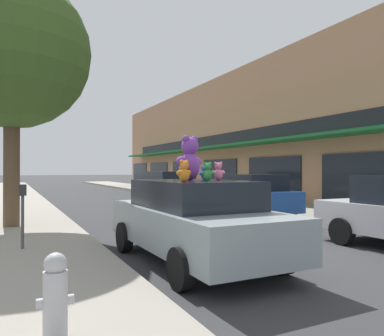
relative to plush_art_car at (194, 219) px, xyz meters
The scene contains 18 objects.
ground_plane 2.48m from the plush_art_car, 15.81° to the left, with size 260.00×260.00×0.00m, color #333335.
sidewalk_near 3.18m from the plush_art_car, 168.09° to the left, with size 3.36×90.00×0.16m.
storefront_row 21.81m from the plush_art_car, 43.56° to the left, with size 14.22×38.75×7.88m.
plush_art_car is the anchor object (origin of this frame).
teddy_bear_giant 1.19m from the plush_art_car, 76.00° to the left, with size 0.66×0.49×0.88m.
teddy_bear_green 0.92m from the plush_art_car, 38.14° to the right, with size 0.24×0.23×0.34m.
teddy_bear_red 0.88m from the plush_art_car, 133.82° to the left, with size 0.19×0.22×0.30m.
teddy_bear_cream 1.19m from the plush_art_car, 80.85° to the left, with size 0.19×0.12×0.25m.
teddy_bear_white 1.45m from the plush_art_car, 63.71° to the left, with size 0.17×0.12×0.22m.
teddy_bear_pink 1.01m from the plush_art_car, 11.55° to the right, with size 0.27×0.19×0.35m.
teddy_bear_orange 1.31m from the plush_art_car, 125.36° to the right, with size 0.27×0.17×0.36m.
teddy_bear_blue 1.18m from the plush_art_car, 47.92° to the left, with size 0.22×0.16×0.29m.
teddy_bear_yellow 1.09m from the plush_art_car, 85.24° to the left, with size 0.24×0.15×0.32m.
parked_car_far_center 6.90m from the plush_art_car, 47.85° to the left, with size 1.97×4.24×1.57m.
parked_car_far_right 13.66m from the plush_art_car, 70.17° to the left, with size 2.01×4.51×1.64m.
street_tree 7.39m from the plush_art_car, 120.10° to the left, with size 4.29×4.29×7.01m.
fire_hydrant 3.77m from the plush_art_car, 136.13° to the right, with size 0.33×0.22×0.79m.
parking_meter 3.41m from the plush_art_car, 147.25° to the left, with size 0.14×0.10×1.27m.
Camera 1 is at (-5.35, -6.91, 1.71)m, focal length 35.00 mm.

